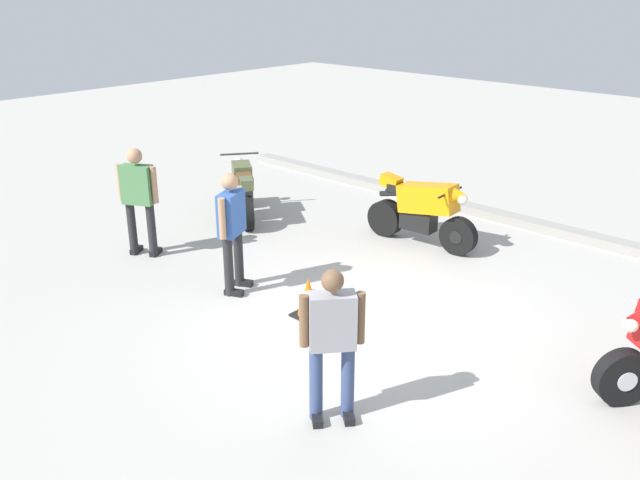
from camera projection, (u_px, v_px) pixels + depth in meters
name	position (u px, v px, depth m)	size (l,w,h in m)	color
ground_plane	(372.00, 325.00, 8.39)	(40.00, 40.00, 0.00)	#ADAAA3
curb_edge	(541.00, 226.00, 11.50)	(14.00, 0.30, 0.15)	gray
motorcycle_orange_sportbike	(422.00, 209.00, 10.71)	(1.96, 0.70, 1.14)	black
motorcycle_olive_vintage	(243.00, 191.00, 11.99)	(1.69, 1.26, 1.07)	black
person_in_gray_shirt	(332.00, 338.00, 6.31)	(0.51, 0.54, 1.58)	#384772
person_in_green_shirt	(139.00, 195.00, 10.16)	(0.62, 0.48, 1.70)	#262628
person_in_blue_shirt	(232.00, 225.00, 8.98)	(0.46, 0.62, 1.67)	#262628
traffic_cone	(308.00, 297.00, 8.51)	(0.36, 0.36, 0.53)	black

